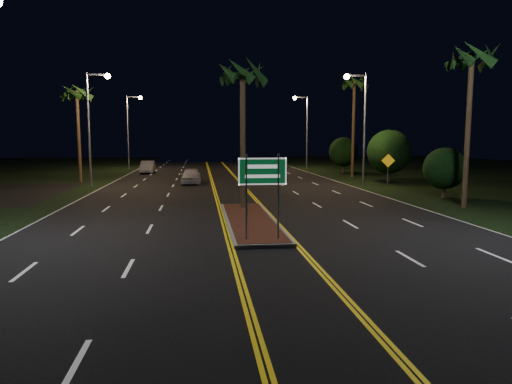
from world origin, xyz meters
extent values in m
plane|color=black|center=(0.00, 0.00, 0.00)|extent=(120.00, 120.00, 0.00)
cube|color=gray|center=(0.00, 7.00, 0.07)|extent=(2.25, 10.25, 0.15)
cube|color=#592819|center=(0.00, 7.00, 0.16)|extent=(2.00, 10.00, 0.02)
cylinder|color=gray|center=(-0.60, 2.80, 1.75)|extent=(0.08, 0.08, 3.20)
cylinder|color=gray|center=(0.60, 2.80, 1.75)|extent=(0.08, 0.08, 3.20)
cube|color=#07471E|center=(0.00, 2.80, 2.70)|extent=(1.80, 0.04, 1.00)
cube|color=white|center=(0.00, 2.77, 2.70)|extent=(1.80, 0.01, 1.00)
cylinder|color=gray|center=(-11.00, 24.00, 4.50)|extent=(0.18, 0.18, 9.00)
cube|color=gray|center=(-10.20, 24.00, 8.85)|extent=(1.60, 0.12, 0.12)
sphere|color=#FFBA72|center=(-9.40, 24.00, 8.75)|extent=(0.44, 0.44, 0.44)
cylinder|color=gray|center=(-11.00, 44.00, 4.50)|extent=(0.18, 0.18, 9.00)
cube|color=gray|center=(-10.20, 44.00, 8.85)|extent=(1.60, 0.12, 0.12)
sphere|color=#FFBA72|center=(-9.40, 44.00, 8.75)|extent=(0.44, 0.44, 0.44)
cylinder|color=gray|center=(11.00, 22.00, 4.50)|extent=(0.18, 0.18, 9.00)
cube|color=gray|center=(10.20, 22.00, 8.85)|extent=(1.60, 0.12, 0.12)
sphere|color=#FFBA72|center=(9.40, 22.00, 8.75)|extent=(0.44, 0.44, 0.44)
cylinder|color=gray|center=(11.00, 42.00, 4.50)|extent=(0.18, 0.18, 9.00)
cube|color=gray|center=(10.20, 42.00, 8.85)|extent=(1.60, 0.12, 0.12)
sphere|color=#FFBA72|center=(9.40, 42.00, 8.75)|extent=(0.44, 0.44, 0.44)
cylinder|color=#382819|center=(0.00, 10.50, 3.75)|extent=(0.28, 0.28, 7.50)
cylinder|color=#382819|center=(-12.80, 28.00, 4.00)|extent=(0.28, 0.28, 8.00)
cylinder|color=#382819|center=(12.50, 10.00, 4.25)|extent=(0.28, 0.28, 8.50)
cylinder|color=#382819|center=(12.80, 30.00, 4.75)|extent=(0.28, 0.28, 9.50)
cylinder|color=#382819|center=(13.50, 14.00, 0.45)|extent=(0.24, 0.24, 0.90)
sphere|color=black|center=(13.50, 14.00, 1.95)|extent=(2.70, 2.70, 2.70)
cylinder|color=#382819|center=(14.00, 24.00, 0.63)|extent=(0.24, 0.24, 1.26)
sphere|color=black|center=(14.00, 24.00, 2.73)|extent=(3.78, 3.78, 3.78)
cylinder|color=#382819|center=(13.80, 36.00, 0.54)|extent=(0.24, 0.24, 1.08)
sphere|color=black|center=(13.80, 36.00, 2.34)|extent=(3.24, 3.24, 3.24)
imported|color=silver|center=(-3.06, 25.48, 0.79)|extent=(2.11, 4.77, 1.58)
imported|color=silver|center=(-8.07, 37.99, 0.79)|extent=(2.12, 4.76, 1.57)
cylinder|color=gray|center=(13.00, 21.82, 1.13)|extent=(0.07, 0.07, 2.27)
cube|color=#FFAD0D|center=(13.00, 21.80, 2.06)|extent=(1.09, 0.20, 1.09)
camera|label=1|loc=(-2.30, -13.84, 3.94)|focal=32.00mm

